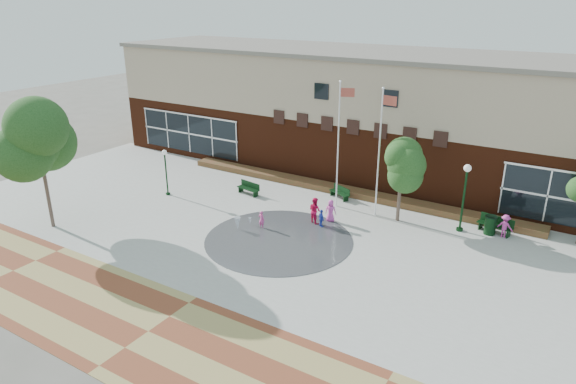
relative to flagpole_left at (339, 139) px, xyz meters
The scene contains 23 objects.
ground 10.31m from the flagpole_left, 93.38° to the right, with size 120.00×120.00×0.00m, color #666056.
plaza_concrete 6.96m from the flagpole_left, 95.95° to the right, with size 46.00×18.00×0.01m, color #A8A8A0.
paver_band 16.87m from the flagpole_left, 91.92° to the right, with size 46.00×6.00×0.01m, color brown.
splash_pad 7.74m from the flagpole_left, 95.00° to the right, with size 8.40×8.40×0.01m, color #383A3D.
library_building 8.27m from the flagpole_left, 93.77° to the left, with size 44.40×10.40×9.20m.
flower_bed 5.18m from the flagpole_left, 102.91° to the left, with size 26.00×1.20×0.40m, color maroon.
flagpole_left is the anchor object (origin of this frame).
flagpole_right 2.77m from the flagpole_left, ahead, with size 0.99×0.21×8.06m.
lamp_left 12.04m from the flagpole_left, 158.61° to the right, with size 0.34×0.34×3.25m.
lamp_right 8.14m from the flagpole_left, ahead, with size 0.44×0.44×4.11m.
bench_left 7.65m from the flagpole_left, 168.09° to the right, with size 1.83×0.79×0.89m.
bench_mid 4.53m from the flagpole_left, 109.00° to the left, with size 1.72×1.12×0.84m.
bench_right 10.64m from the flagpole_left, ahead, with size 2.07×0.98×1.00m.
trash_can 10.30m from the flagpole_left, ahead, with size 0.70×0.70×1.14m.
tree_big_left 17.64m from the flagpole_left, 137.98° to the right, with size 4.81×4.81×7.69m.
tree_mid 4.32m from the flagpole_left, ahead, with size 2.99×2.99×5.04m.
water_jet_a 8.52m from the flagpole_left, 117.87° to the right, with size 0.39×0.39×0.76m, color white.
water_jet_b 7.75m from the flagpole_left, 120.05° to the right, with size 0.20×0.20×0.44m, color white.
child_splash 7.11m from the flagpole_left, 112.92° to the right, with size 0.40×0.26×1.10m, color #F151A2.
adult_red 4.85m from the flagpole_left, 89.47° to the right, with size 0.80×0.62×1.64m, color #D31046.
adult_pink 4.60m from the flagpole_left, 72.29° to the right, with size 0.68×0.45×1.40m, color #E04BB3.
child_blue 5.32m from the flagpole_left, 78.75° to the right, with size 0.66×0.27×1.13m, color #293EBD.
person_bench 10.99m from the flagpole_left, ahead, with size 0.90×0.52×1.39m, color #CC3B9C.
Camera 1 is at (14.21, -19.04, 12.96)m, focal length 32.00 mm.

